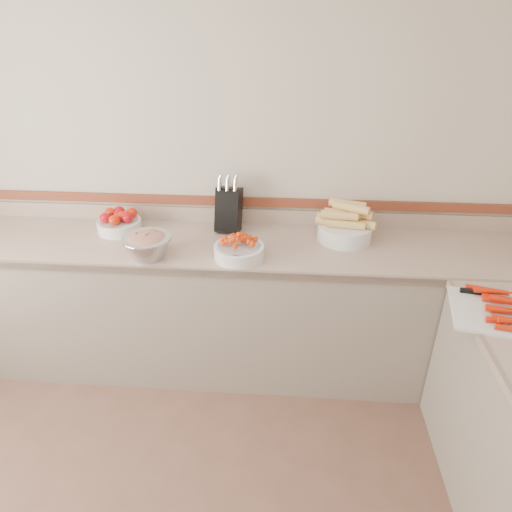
# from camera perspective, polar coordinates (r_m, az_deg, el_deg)

# --- Properties ---
(back_wall) EXTENTS (4.00, 0.00, 4.00)m
(back_wall) POSITION_cam_1_polar(r_m,az_deg,el_deg) (2.92, -5.99, 11.57)
(back_wall) COLOR #C0B29E
(back_wall) RESTS_ON ground_plane
(counter_back) EXTENTS (4.00, 0.65, 1.08)m
(counter_back) POSITION_cam_1_polar(r_m,az_deg,el_deg) (2.99, -6.23, -5.99)
(counter_back) COLOR tan
(counter_back) RESTS_ON ground_plane
(knife_block) EXTENTS (0.17, 0.20, 0.36)m
(knife_block) POSITION_cam_1_polar(r_m,az_deg,el_deg) (2.86, -3.44, 5.96)
(knife_block) COLOR black
(knife_block) RESTS_ON counter_back
(tomato_bowl) EXTENTS (0.27, 0.27, 0.13)m
(tomato_bowl) POSITION_cam_1_polar(r_m,az_deg,el_deg) (3.01, -16.72, 4.08)
(tomato_bowl) COLOR silver
(tomato_bowl) RESTS_ON counter_back
(cherry_tomato_bowl) EXTENTS (0.29, 0.29, 0.16)m
(cherry_tomato_bowl) POSITION_cam_1_polar(r_m,az_deg,el_deg) (2.56, -2.12, 0.88)
(cherry_tomato_bowl) COLOR silver
(cherry_tomato_bowl) RESTS_ON counter_back
(corn_bowl) EXTENTS (0.36, 0.33, 0.24)m
(corn_bowl) POSITION_cam_1_polar(r_m,az_deg,el_deg) (2.81, 11.06, 3.65)
(corn_bowl) COLOR silver
(corn_bowl) RESTS_ON counter_back
(rhubarb_bowl) EXTENTS (0.28, 0.28, 0.16)m
(rhubarb_bowl) POSITION_cam_1_polar(r_m,az_deg,el_deg) (2.62, -13.39, 1.38)
(rhubarb_bowl) COLOR #B2B2BA
(rhubarb_bowl) RESTS_ON counter_back
(cutting_board) EXTENTS (0.52, 0.44, 0.07)m
(cutting_board) POSITION_cam_1_polar(r_m,az_deg,el_deg) (2.40, 28.58, -6.04)
(cutting_board) COLOR silver
(cutting_board) RESTS_ON counter_right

